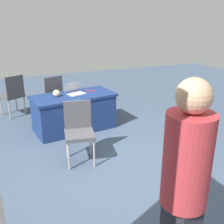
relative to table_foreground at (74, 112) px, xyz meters
The scene contains 9 objects.
ground_plane 1.79m from the table_foreground, 97.77° to the left, with size 14.40×14.40×0.00m, color #3D4C60.
table_foreground is the anchor object (origin of this frame).
chair_near_front 0.88m from the table_foreground, 70.71° to the right, with size 0.55×0.55×0.96m.
chair_tucked_right 1.67m from the table_foreground, 50.06° to the right, with size 0.59×0.59×0.95m.
chair_aisle 1.26m from the table_foreground, 78.94° to the left, with size 0.51×0.51×0.95m.
person_organiser 3.69m from the table_foreground, 88.32° to the left, with size 0.34×0.34×1.83m.
laptop_silver 0.41m from the table_foreground, 136.54° to the right, with size 0.39×0.38×0.21m.
yarn_ball 0.53m from the table_foreground, ahead, with size 0.13×0.13×0.13m, color beige.
scissors_red 0.57m from the table_foreground, 159.46° to the right, with size 0.18×0.04×0.01m, color red.
Camera 1 is at (1.46, 3.21, 2.20)m, focal length 43.15 mm.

